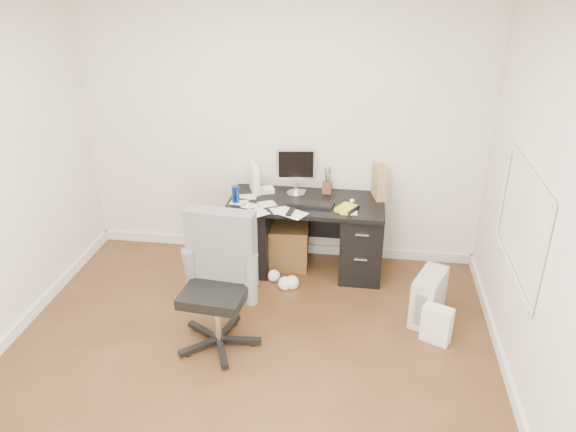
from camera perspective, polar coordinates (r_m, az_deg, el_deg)
name	(u,v)px	position (r m, az deg, el deg)	size (l,w,h in m)	color
ground	(243,375)	(4.48, -4.64, -15.77)	(4.00, 4.00, 0.00)	#422A15
room_shell	(239,171)	(3.63, -4.96, 4.59)	(4.02, 4.02, 2.71)	beige
desk	(306,233)	(5.57, 1.83, -1.76)	(1.50, 0.70, 0.75)	black
loose_papers	(285,202)	(5.39, -0.29, 1.44)	(1.10, 0.60, 0.00)	white
lcd_monitor	(296,171)	(5.48, 0.81, 4.56)	(0.38, 0.22, 0.48)	silver
keyboard	(310,204)	(5.33, 2.28, 1.28)	(0.44, 0.15, 0.03)	black
computer_mouse	(352,201)	(5.37, 6.51, 1.48)	(0.06, 0.06, 0.06)	silver
travel_mug	(236,194)	(5.38, -5.34, 2.21)	(0.07, 0.07, 0.16)	navy
white_binder	(254,178)	(5.58, -3.45, 3.86)	(0.12, 0.25, 0.29)	white
magazine_file	(380,182)	(5.52, 9.28, 3.42)	(0.13, 0.26, 0.31)	#9F784D
pen_cup	(327,180)	(5.57, 4.02, 3.64)	(0.11, 0.11, 0.27)	#572C18
yellow_book	(347,208)	(5.25, 5.99, 0.77)	(0.15, 0.20, 0.03)	yellow
paper_remote	(292,213)	(5.15, 0.43, 0.35)	(0.25, 0.20, 0.02)	white
office_chair	(215,286)	(4.46, -7.40, -7.03)	(0.64, 0.64, 1.13)	#575956
pc_tower	(428,297)	(5.06, 14.07, -7.99)	(0.20, 0.44, 0.44)	#B5B0A3
shopping_bag	(437,324)	(4.84, 14.87, -10.60)	(0.24, 0.17, 0.32)	white
wicker_basket	(286,244)	(5.74, -0.20, -2.86)	(0.45, 0.45, 0.45)	#4B3116
desk_printer	(260,249)	(5.90, -2.85, -3.33)	(0.37, 0.30, 0.21)	slate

